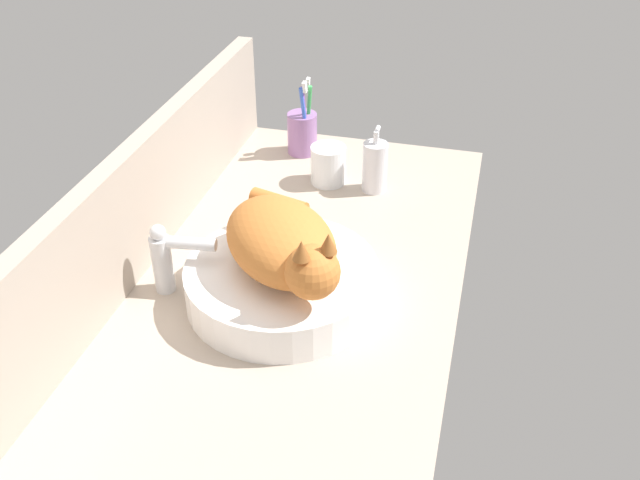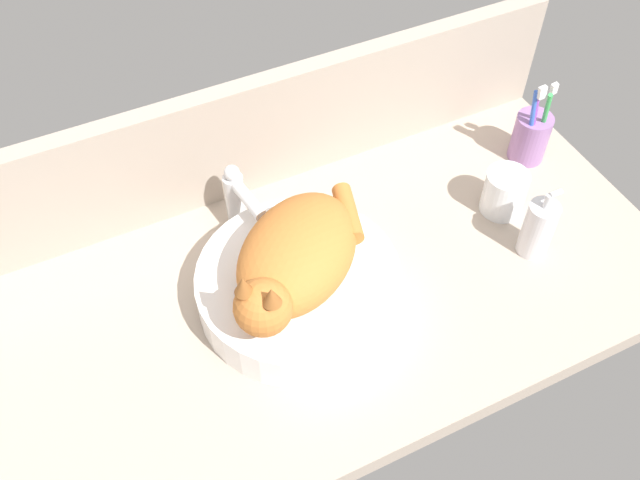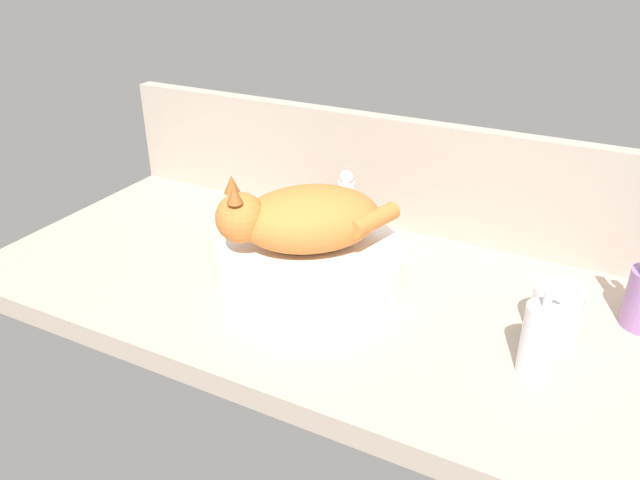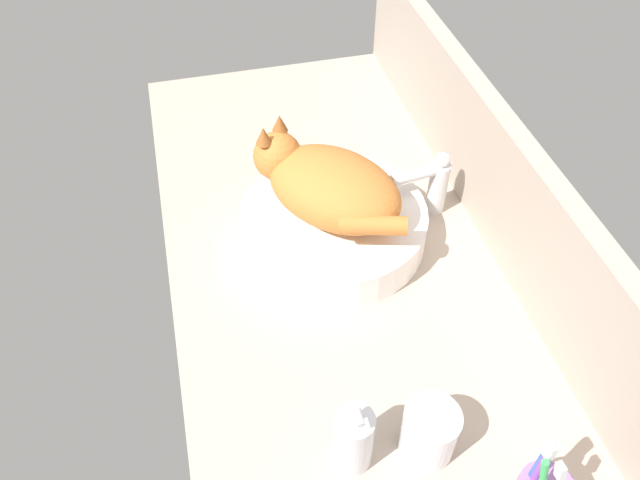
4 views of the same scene
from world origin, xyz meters
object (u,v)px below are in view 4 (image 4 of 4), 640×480
at_px(faucet, 434,182).
at_px(soap_dispenser, 353,439).
at_px(cat, 326,185).
at_px(water_glass, 429,433).
at_px(sink_basin, 332,225).

bearing_deg(faucet, soap_dispenser, -32.52).
height_order(cat, soap_dispenser, cat).
bearing_deg(water_glass, cat, -175.30).
xyz_separation_m(faucet, water_glass, (0.45, -0.18, -0.04)).
distance_m(faucet, water_glass, 0.48).
height_order(sink_basin, faucet, faucet).
relative_size(cat, soap_dispenser, 2.07).
bearing_deg(soap_dispenser, sink_basin, 169.16).
relative_size(faucet, water_glass, 1.57).
distance_m(sink_basin, faucet, 0.21).
bearing_deg(faucet, sink_basin, -82.63).
bearing_deg(sink_basin, soap_dispenser, -10.84).
xyz_separation_m(sink_basin, cat, (-0.01, -0.01, 0.09)).
bearing_deg(sink_basin, cat, -136.75).
distance_m(sink_basin, cat, 0.09).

